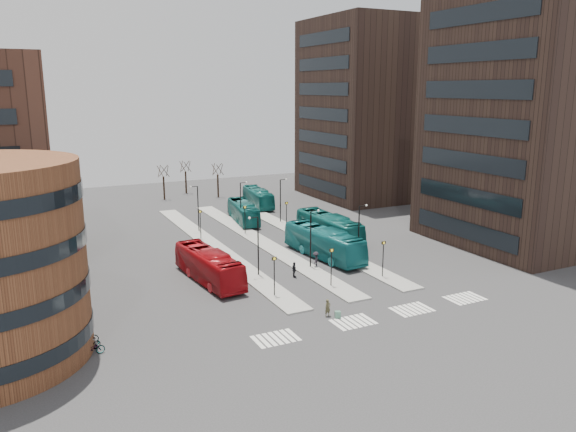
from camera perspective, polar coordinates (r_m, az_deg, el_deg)
name	(u,v)px	position (r m, az deg, el deg)	size (l,w,h in m)	color
ground	(393,339)	(44.52, 10.60, -12.15)	(160.00, 160.00, 0.00)	#2C2C2F
island_left	(214,247)	(67.96, -7.49, -3.11)	(2.50, 45.00, 0.15)	gray
island_mid	(260,241)	(70.02, -2.84, -2.54)	(2.50, 45.00, 0.15)	gray
island_right	(303,235)	(72.52, 1.52, -1.98)	(2.50, 45.00, 0.15)	gray
suitcase	(338,315)	(47.47, 5.07, -9.95)	(0.47, 0.37, 0.58)	navy
red_bus	(209,266)	(55.94, -8.05, -5.02)	(2.69, 11.51, 3.20)	#A10C12
teal_bus_a	(324,243)	(63.15, 3.66, -2.73)	(2.87, 12.27, 3.42)	#166A6E
teal_bus_b	(243,212)	(80.02, -4.57, 0.42)	(2.45, 10.49, 2.92)	#125E5B
teal_bus_c	(329,228)	(69.92, 4.19, -1.19)	(2.87, 12.29, 3.42)	#135F5C
teal_bus_d	(258,197)	(90.50, -3.07, 1.90)	(2.46, 10.50, 2.92)	#146461
traveller	(328,308)	(47.56, 4.06, -9.29)	(0.55, 0.36, 1.50)	#47432A
commuter_a	(230,267)	(57.49, -5.96, -5.18)	(0.89, 0.69, 1.83)	black
commuter_b	(294,270)	(56.78, 0.64, -5.47)	(0.93, 0.39, 1.59)	black
commuter_c	(316,260)	(59.90, 2.83, -4.44)	(1.11, 0.64, 1.71)	black
bicycle_near	(91,349)	(43.42, -19.36, -12.63)	(0.66, 1.90, 1.00)	gray
bicycle_mid	(90,345)	(44.07, -19.48, -12.24)	(0.48, 1.69, 1.02)	gray
bicycle_far	(87,337)	(45.62, -19.74, -11.47)	(0.59, 1.69, 0.89)	gray
crosswalk_stripes	(381,316)	(48.41, 9.42, -9.98)	(22.35, 2.40, 0.01)	silver
tower_near	(535,119)	(74.36, 23.78, 8.98)	(20.12, 20.00, 30.00)	#30211A
tower_far	(372,110)	(99.74, 8.56, 10.63)	(20.12, 20.00, 30.00)	#30211A
sign_poles	(282,236)	(63.09, -0.66, -2.06)	(12.45, 22.12, 3.65)	black
lamp_posts	(271,216)	(67.64, -1.70, -0.02)	(14.04, 20.24, 6.12)	black
bare_trees	(189,181)	(99.82, -10.00, 3.49)	(10.97, 8.14, 5.90)	black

